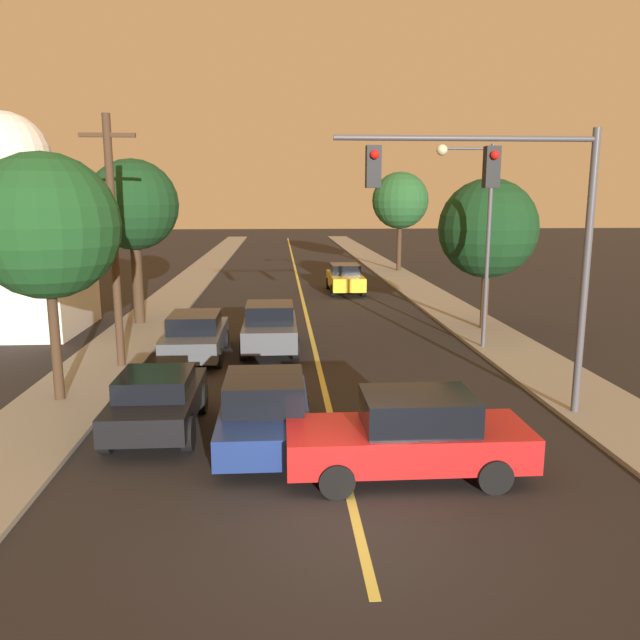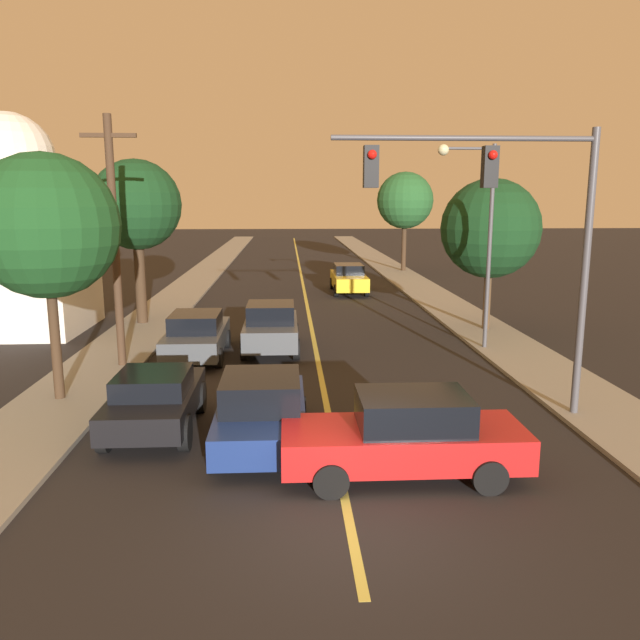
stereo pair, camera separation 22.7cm
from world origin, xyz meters
name	(u,v)px [view 1 (the left image)]	position (x,y,z in m)	size (l,w,h in m)	color
ground_plane	(356,523)	(0.00, 0.00, 0.00)	(200.00, 200.00, 0.00)	black
road_surface	(296,271)	(0.00, 36.00, 0.01)	(10.91, 80.00, 0.01)	black
sidewalk_left	(202,270)	(-6.71, 36.00, 0.06)	(2.50, 80.00, 0.12)	gray
sidewalk_right	(387,269)	(6.71, 36.00, 0.06)	(2.50, 80.00, 0.12)	gray
car_near_lane_front	(265,411)	(-1.53, 3.34, 0.77)	(1.94, 4.15, 1.55)	navy
car_near_lane_second	(270,327)	(-1.53, 11.68, 0.84)	(1.91, 4.06, 1.67)	#474C51
car_outer_lane_front	(157,400)	(-3.93, 4.30, 0.74)	(1.87, 3.82, 1.39)	black
car_outer_lane_second	(196,335)	(-3.93, 10.89, 0.76)	(1.89, 4.34, 1.51)	#474C51
car_far_oncoming	(345,278)	(2.46, 25.03, 0.80)	(1.87, 4.68, 1.57)	gold
car_crossing_right	(410,435)	(1.21, 1.71, 0.80)	(4.52, 1.86, 1.59)	red
traffic_signal_mast	(509,212)	(3.97, 4.70, 4.85)	(5.94, 0.42, 6.56)	#47474C
streetlamp_right	(476,218)	(5.34, 11.40, 4.50)	(1.93, 0.36, 6.76)	#47474C
utility_pole_left	(114,238)	(-6.06, 9.70, 3.98)	(1.60, 0.24, 7.40)	#422D1E
tree_left_near	(46,227)	(-6.81, 6.46, 4.47)	(3.54, 3.54, 6.13)	#3D2B1C
tree_left_far	(133,206)	(-6.94, 16.42, 4.86)	(3.59, 3.59, 6.57)	#3D2B1C
tree_right_near	(488,229)	(6.81, 14.43, 4.01)	(3.79, 3.79, 5.79)	#4C3823
tree_right_far	(400,201)	(7.31, 34.68, 5.00)	(3.93, 3.93, 6.87)	#3D2B1C
domed_building_left	(12,237)	(-11.42, 15.63, 3.69)	(4.93, 4.93, 8.34)	silver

